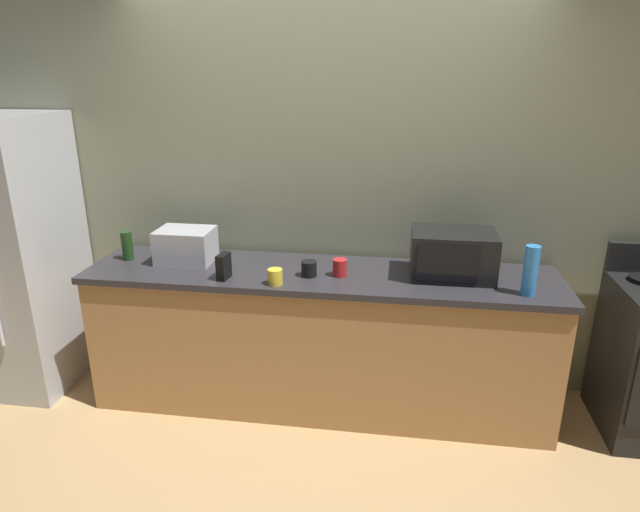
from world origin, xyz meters
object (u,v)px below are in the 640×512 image
object	(u,v)px
cordless_phone	(224,266)
bottle_spray_cleaner	(530,271)
microwave	(452,254)
bottle_wine	(127,246)
toaster_oven	(186,246)
mug_red	(340,268)
refrigerator	(10,255)
mug_black	(309,269)
mug_yellow	(275,277)

from	to	relation	value
cordless_phone	bottle_spray_cleaner	xyz separation A→B (m)	(1.69, 0.01, 0.06)
cordless_phone	bottle_spray_cleaner	size ratio (longest dim) A/B	0.54
microwave	bottle_wine	distance (m)	2.02
toaster_oven	mug_red	distance (m)	0.99
refrigerator	mug_red	size ratio (longest dim) A/B	17.56
toaster_oven	mug_black	xyz separation A→B (m)	(0.81, -0.14, -0.06)
cordless_phone	microwave	bearing A→B (deg)	17.89
bottle_wine	bottle_spray_cleaner	world-z (taller)	bottle_spray_cleaner
refrigerator	microwave	size ratio (longest dim) A/B	3.75
mug_yellow	mug_red	bearing A→B (deg)	28.54
toaster_oven	mug_yellow	xyz separation A→B (m)	(0.64, -0.30, -0.06)
microwave	mug_black	bearing A→B (deg)	-171.29
mug_yellow	mug_black	bearing A→B (deg)	43.16
mug_black	mug_yellow	xyz separation A→B (m)	(-0.17, -0.16, -0.00)
refrigerator	bottle_spray_cleaner	xyz separation A→B (m)	(3.21, -0.18, 0.14)
refrigerator	mug_black	world-z (taller)	refrigerator
mug_black	refrigerator	bearing A→B (deg)	177.75
toaster_oven	cordless_phone	size ratio (longest dim) A/B	2.27
toaster_oven	bottle_wine	xyz separation A→B (m)	(-0.38, -0.02, -0.01)
toaster_oven	bottle_spray_cleaner	bearing A→B (deg)	-6.80
mug_black	mug_red	world-z (taller)	mug_red
bottle_wine	mug_yellow	size ratio (longest dim) A/B	2.03
toaster_oven	bottle_wine	size ratio (longest dim) A/B	1.85
refrigerator	mug_yellow	size ratio (longest dim) A/B	19.90
refrigerator	cordless_phone	distance (m)	1.53
refrigerator	mug_yellow	distance (m)	1.84
microwave	toaster_oven	distance (m)	1.63
refrigerator	mug_yellow	bearing A→B (deg)	-7.33
cordless_phone	mug_black	bearing A→B (deg)	20.82
refrigerator	mug_black	bearing A→B (deg)	-2.25
mug_red	cordless_phone	bearing A→B (deg)	-167.58
toaster_oven	refrigerator	bearing A→B (deg)	-177.10
mug_yellow	mug_red	xyz separation A→B (m)	(0.35, 0.19, 0.01)
bottle_wine	cordless_phone	bearing A→B (deg)	-18.21
mug_yellow	mug_red	size ratio (longest dim) A/B	0.88
cordless_phone	bottle_wine	bearing A→B (deg)	169.24
refrigerator	mug_red	world-z (taller)	refrigerator
cordless_phone	refrigerator	bearing A→B (deg)	-179.78
bottle_spray_cleaner	mug_yellow	size ratio (longest dim) A/B	3.06
bottle_spray_cleaner	mug_yellow	xyz separation A→B (m)	(-1.38, -0.05, -0.09)
bottle_wine	mug_red	xyz separation A→B (m)	(1.37, -0.09, -0.04)
bottle_wine	mug_black	world-z (taller)	bottle_wine
microwave	bottle_spray_cleaner	xyz separation A→B (m)	(0.39, -0.23, 0.00)
refrigerator	microwave	world-z (taller)	refrigerator
refrigerator	bottle_spray_cleaner	bearing A→B (deg)	-3.22
bottle_spray_cleaner	mug_black	xyz separation A→B (m)	(-1.21, 0.10, -0.09)
mug_black	mug_yellow	bearing A→B (deg)	-136.84
refrigerator	mug_red	bearing A→B (deg)	-1.25
toaster_oven	bottle_wine	distance (m)	0.38
cordless_phone	mug_yellow	size ratio (longest dim) A/B	1.66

